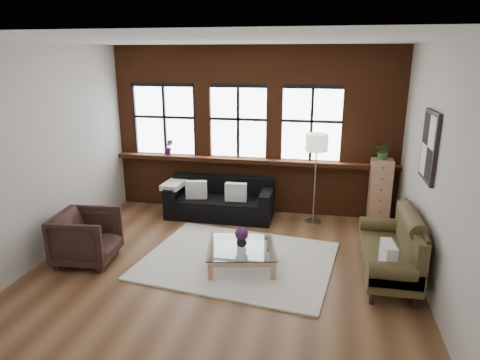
% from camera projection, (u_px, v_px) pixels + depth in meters
% --- Properties ---
extents(floor, '(5.50, 5.50, 0.00)m').
position_uv_depth(floor, '(226.00, 264.00, 6.40)').
color(floor, brown).
rests_on(floor, ground).
extents(ceiling, '(5.50, 5.50, 0.00)m').
position_uv_depth(ceiling, '(223.00, 40.00, 5.50)').
color(ceiling, white).
rests_on(ceiling, ground).
extents(wall_back, '(5.50, 0.00, 5.50)m').
position_uv_depth(wall_back, '(254.00, 131.00, 8.30)').
color(wall_back, '#B5B1A8').
rests_on(wall_back, ground).
extents(wall_front, '(5.50, 0.00, 5.50)m').
position_uv_depth(wall_front, '(157.00, 229.00, 3.60)').
color(wall_front, '#B5B1A8').
rests_on(wall_front, ground).
extents(wall_left, '(0.00, 5.00, 5.00)m').
position_uv_depth(wall_left, '(48.00, 152.00, 6.47)').
color(wall_left, '#B5B1A8').
rests_on(wall_left, ground).
extents(wall_right, '(0.00, 5.00, 5.00)m').
position_uv_depth(wall_right, '(435.00, 170.00, 5.43)').
color(wall_right, '#B5B1A8').
rests_on(wall_right, ground).
extents(brick_backwall, '(5.50, 0.12, 3.20)m').
position_uv_depth(brick_backwall, '(254.00, 131.00, 8.25)').
color(brick_backwall, '#592A15').
rests_on(brick_backwall, floor).
extents(sill_ledge, '(5.50, 0.30, 0.08)m').
position_uv_depth(sill_ledge, '(253.00, 160.00, 8.32)').
color(sill_ledge, '#592A15').
rests_on(sill_ledge, brick_backwall).
extents(window_left, '(1.38, 0.10, 1.50)m').
position_uv_depth(window_left, '(165.00, 121.00, 8.55)').
color(window_left, black).
rests_on(window_left, brick_backwall).
extents(window_mid, '(1.38, 0.10, 1.50)m').
position_uv_depth(window_mid, '(238.00, 123.00, 8.27)').
color(window_mid, black).
rests_on(window_mid, brick_backwall).
extents(window_right, '(1.38, 0.10, 1.50)m').
position_uv_depth(window_right, '(312.00, 125.00, 8.01)').
color(window_right, black).
rests_on(window_right, brick_backwall).
extents(wall_poster, '(0.05, 0.74, 0.94)m').
position_uv_depth(wall_poster, '(430.00, 146.00, 5.65)').
color(wall_poster, black).
rests_on(wall_poster, wall_right).
extents(shag_rug, '(3.04, 2.53, 0.03)m').
position_uv_depth(shag_rug, '(238.00, 260.00, 6.49)').
color(shag_rug, beige).
rests_on(shag_rug, floor).
extents(dark_sofa, '(2.02, 0.82, 0.73)m').
position_uv_depth(dark_sofa, '(220.00, 199.00, 8.19)').
color(dark_sofa, black).
rests_on(dark_sofa, floor).
extents(pillow_a, '(0.42, 0.21, 0.34)m').
position_uv_depth(pillow_a, '(196.00, 190.00, 8.12)').
color(pillow_a, silver).
rests_on(pillow_a, dark_sofa).
extents(pillow_b, '(0.41, 0.16, 0.34)m').
position_uv_depth(pillow_b, '(236.00, 192.00, 7.98)').
color(pillow_b, silver).
rests_on(pillow_b, dark_sofa).
extents(vintage_settee, '(0.77, 1.73, 0.92)m').
position_uv_depth(vintage_settee, '(388.00, 247.00, 5.91)').
color(vintage_settee, '#42391E').
rests_on(vintage_settee, floor).
extents(pillow_settee, '(0.18, 0.39, 0.34)m').
position_uv_depth(pillow_settee, '(388.00, 256.00, 5.40)').
color(pillow_settee, silver).
rests_on(pillow_settee, vintage_settee).
extents(armchair, '(0.94, 0.92, 0.78)m').
position_uv_depth(armchair, '(87.00, 237.00, 6.39)').
color(armchair, black).
rests_on(armchair, floor).
extents(coffee_table, '(1.17, 1.17, 0.33)m').
position_uv_depth(coffee_table, '(242.00, 256.00, 6.30)').
color(coffee_table, tan).
rests_on(coffee_table, shag_rug).
extents(vase, '(0.20, 0.20, 0.16)m').
position_uv_depth(vase, '(242.00, 241.00, 6.23)').
color(vase, '#B2B2B2').
rests_on(vase, coffee_table).
extents(flowers, '(0.20, 0.20, 0.20)m').
position_uv_depth(flowers, '(242.00, 234.00, 6.20)').
color(flowers, '#471D56').
rests_on(flowers, vase).
extents(drawer_chest, '(0.37, 0.37, 1.22)m').
position_uv_depth(drawer_chest, '(380.00, 192.00, 7.80)').
color(drawer_chest, tan).
rests_on(drawer_chest, floor).
extents(potted_plant_top, '(0.33, 0.30, 0.33)m').
position_uv_depth(potted_plant_top, '(384.00, 151.00, 7.58)').
color(potted_plant_top, '#2D5923').
rests_on(potted_plant_top, drawer_chest).
extents(floor_lamp, '(0.40, 0.40, 1.82)m').
position_uv_depth(floor_lamp, '(315.00, 175.00, 7.78)').
color(floor_lamp, '#A5A5A8').
rests_on(floor_lamp, floor).
extents(sill_plant, '(0.22, 0.20, 0.32)m').
position_uv_depth(sill_plant, '(169.00, 147.00, 8.55)').
color(sill_plant, '#471D56').
rests_on(sill_plant, sill_ledge).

